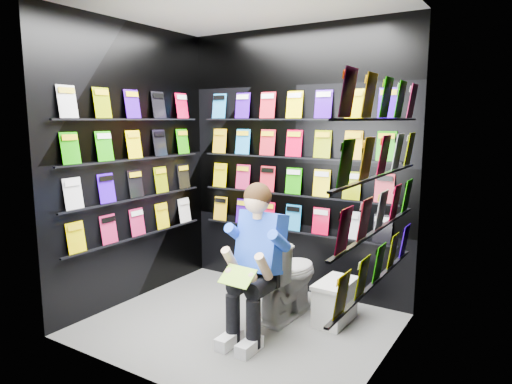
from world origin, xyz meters
The scene contains 14 objects.
floor centered at (0.00, 0.00, 0.00)m, with size 2.40×2.40×0.00m, color slate.
ceiling centered at (0.00, 0.00, 2.60)m, with size 2.40×2.40×0.00m, color white.
wall_back centered at (0.00, 1.00, 1.30)m, with size 2.40×0.04×2.60m, color black.
wall_front centered at (0.00, -1.00, 1.30)m, with size 2.40×0.04×2.60m, color black.
wall_left centered at (-1.20, 0.00, 1.30)m, with size 0.04×2.00×2.60m, color black.
wall_right centered at (1.20, 0.00, 1.30)m, with size 0.04×2.00×2.60m, color black.
comics_back centered at (0.00, 0.97, 1.31)m, with size 2.10×0.06×1.37m, color red, non-canonical shape.
comics_left centered at (-1.17, 0.00, 1.31)m, with size 0.06×1.70×1.37m, color red, non-canonical shape.
comics_right centered at (1.17, 0.00, 1.31)m, with size 0.06×1.70×1.37m, color red, non-canonical shape.
toilet centered at (0.23, 0.38, 0.37)m, with size 0.42×0.75×0.73m, color white.
longbox centered at (0.66, 0.50, 0.16)m, with size 0.24×0.44×0.33m, color white.
longbox_lid centered at (0.66, 0.50, 0.35)m, with size 0.26×0.46×0.03m, color white.
reader centered at (0.23, 0.00, 0.75)m, with size 0.49×0.71×1.31m, color #0F36C5, non-canonical shape.
held_comic centered at (0.23, -0.35, 0.58)m, with size 0.26×0.01×0.18m, color green.
Camera 1 is at (2.06, -3.00, 1.72)m, focal length 32.00 mm.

